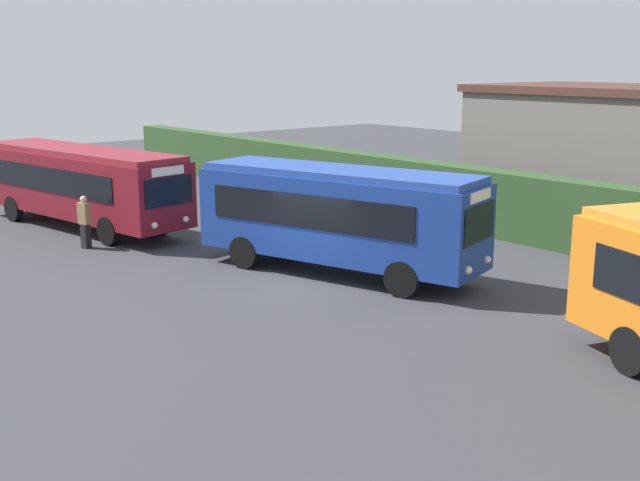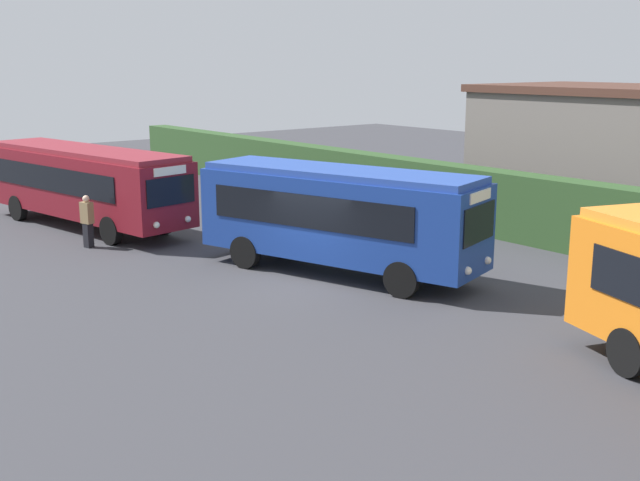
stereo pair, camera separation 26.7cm
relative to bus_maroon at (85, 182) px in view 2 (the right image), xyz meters
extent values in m
plane|color=#38383D|center=(11.30, 1.72, -1.75)|extent=(81.46, 81.46, 0.00)
cube|color=maroon|center=(-0.01, 0.00, -0.07)|extent=(10.54, 4.06, 2.26)
cube|color=maroon|center=(-0.01, 0.00, 1.16)|extent=(10.21, 3.82, 0.20)
cube|color=black|center=(-0.50, 1.15, 0.20)|extent=(7.92, 1.36, 0.90)
cube|color=black|center=(-0.10, -1.25, 0.20)|extent=(7.92, 1.36, 0.90)
cube|color=black|center=(5.08, 0.85, 0.20)|extent=(0.36, 1.95, 0.95)
cube|color=silver|center=(5.08, 0.85, 0.88)|extent=(0.26, 1.31, 0.28)
cylinder|color=black|center=(2.96, 1.61, -1.25)|extent=(1.03, 0.44, 1.00)
cylinder|color=black|center=(3.32, -0.56, -1.25)|extent=(1.03, 0.44, 1.00)
cylinder|color=black|center=(-3.33, 0.56, -1.25)|extent=(1.03, 0.44, 1.00)
cylinder|color=black|center=(-2.97, -1.61, -1.25)|extent=(1.03, 0.44, 1.00)
sphere|color=silver|center=(4.99, 1.50, -0.85)|extent=(0.22, 0.22, 0.22)
sphere|color=silver|center=(5.21, 0.20, -0.85)|extent=(0.22, 0.22, 0.22)
cube|color=navy|center=(11.08, 3.10, 0.00)|extent=(9.01, 4.74, 2.39)
cube|color=#2747A0|center=(11.08, 3.10, 1.29)|extent=(8.71, 4.48, 0.20)
cube|color=black|center=(10.45, 4.15, 0.28)|extent=(6.52, 1.98, 0.96)
cube|color=black|center=(11.13, 1.87, 0.28)|extent=(6.52, 1.98, 0.96)
cube|color=black|center=(15.27, 4.34, 0.28)|extent=(0.59, 1.86, 1.00)
cube|color=silver|center=(15.27, 4.34, 1.01)|extent=(0.41, 1.25, 0.28)
cylinder|color=black|center=(13.36, 4.90, -1.25)|extent=(1.04, 0.55, 1.00)
cylinder|color=black|center=(13.97, 2.84, -1.25)|extent=(1.04, 0.55, 1.00)
cylinder|color=black|center=(8.19, 3.35, -1.25)|extent=(1.04, 0.55, 1.00)
cylinder|color=black|center=(8.80, 1.30, -1.25)|extent=(1.04, 0.55, 1.00)
sphere|color=silver|center=(15.10, 4.97, -0.85)|extent=(0.22, 0.22, 0.22)
sphere|color=silver|center=(15.46, 3.73, -0.85)|extent=(0.22, 0.22, 0.22)
cylinder|color=black|center=(20.65, 2.57, -1.25)|extent=(1.04, 0.59, 1.00)
cube|color=black|center=(3.19, -1.32, -1.33)|extent=(0.33, 0.30, 0.83)
cube|color=olive|center=(3.19, -1.32, -0.55)|extent=(0.48, 0.37, 0.73)
sphere|color=beige|center=(3.19, -1.32, -0.07)|extent=(0.23, 0.23, 0.23)
cube|color=#334C8C|center=(8.77, 5.45, -1.32)|extent=(0.27, 0.30, 0.86)
cube|color=#4C6B47|center=(8.77, 5.45, -0.51)|extent=(0.31, 0.45, 0.75)
sphere|color=#8C6647|center=(8.77, 5.45, -0.01)|extent=(0.24, 0.24, 0.24)
cube|color=#2C4B25|center=(11.30, 10.91, -0.57)|extent=(52.73, 1.09, 2.35)
cube|color=slate|center=(11.40, 16.99, 0.72)|extent=(9.31, 6.82, 4.94)
cube|color=#4C2D23|center=(11.40, 16.99, 3.34)|extent=(9.68, 7.09, 0.30)
cone|color=orange|center=(-6.89, 2.11, -1.45)|extent=(0.36, 0.36, 0.60)
camera|label=1|loc=(28.07, -11.75, 4.46)|focal=44.09mm
camera|label=2|loc=(28.24, -11.55, 4.46)|focal=44.09mm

